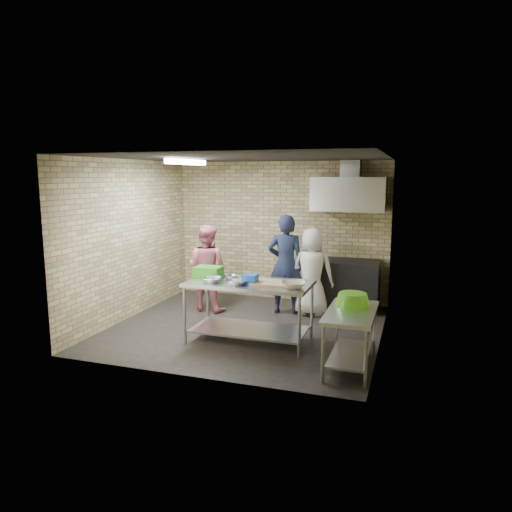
# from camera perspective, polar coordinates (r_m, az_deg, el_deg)

# --- Properties ---
(floor) EXTENTS (4.20, 4.20, 0.00)m
(floor) POSITION_cam_1_polar(r_m,az_deg,el_deg) (7.81, -1.18, -8.55)
(floor) COLOR black
(floor) RESTS_ON ground
(ceiling) EXTENTS (4.20, 4.20, 0.00)m
(ceiling) POSITION_cam_1_polar(r_m,az_deg,el_deg) (7.42, -1.25, 11.68)
(ceiling) COLOR black
(ceiling) RESTS_ON ground
(back_wall) EXTENTS (4.20, 0.06, 2.70)m
(back_wall) POSITION_cam_1_polar(r_m,az_deg,el_deg) (9.39, 2.92, 2.98)
(back_wall) COLOR tan
(back_wall) RESTS_ON ground
(front_wall) EXTENTS (4.20, 0.06, 2.70)m
(front_wall) POSITION_cam_1_polar(r_m,az_deg,el_deg) (5.68, -8.03, -1.47)
(front_wall) COLOR tan
(front_wall) RESTS_ON ground
(left_wall) EXTENTS (0.06, 4.00, 2.70)m
(left_wall) POSITION_cam_1_polar(r_m,az_deg,el_deg) (8.43, -14.78, 1.92)
(left_wall) COLOR tan
(left_wall) RESTS_ON ground
(right_wall) EXTENTS (0.06, 4.00, 2.70)m
(right_wall) POSITION_cam_1_polar(r_m,az_deg,el_deg) (7.08, 15.01, 0.48)
(right_wall) COLOR tan
(right_wall) RESTS_ON ground
(prep_table) EXTENTS (1.80, 0.90, 0.90)m
(prep_table) POSITION_cam_1_polar(r_m,az_deg,el_deg) (7.07, -0.81, -6.66)
(prep_table) COLOR #AFB2B6
(prep_table) RESTS_ON floor
(side_counter) EXTENTS (0.60, 1.20, 0.75)m
(side_counter) POSITION_cam_1_polar(r_m,az_deg,el_deg) (6.27, 11.19, -9.73)
(side_counter) COLOR silver
(side_counter) RESTS_ON floor
(stove) EXTENTS (1.20, 0.70, 0.90)m
(stove) POSITION_cam_1_polar(r_m,az_deg,el_deg) (8.93, 10.64, -3.38)
(stove) COLOR black
(stove) RESTS_ON floor
(range_hood) EXTENTS (1.30, 0.60, 0.60)m
(range_hood) POSITION_cam_1_polar(r_m,az_deg,el_deg) (8.76, 11.02, 7.26)
(range_hood) COLOR silver
(range_hood) RESTS_ON back_wall
(hood_duct) EXTENTS (0.35, 0.30, 0.30)m
(hood_duct) POSITION_cam_1_polar(r_m,az_deg,el_deg) (8.91, 11.24, 10.19)
(hood_duct) COLOR #A5A8AD
(hood_duct) RESTS_ON back_wall
(wall_shelf) EXTENTS (0.80, 0.20, 0.04)m
(wall_shelf) POSITION_cam_1_polar(r_m,az_deg,el_deg) (8.93, 13.06, 6.07)
(wall_shelf) COLOR #3F2B19
(wall_shelf) RESTS_ON back_wall
(fluorescent_fixture) EXTENTS (0.10, 1.25, 0.08)m
(fluorescent_fixture) POSITION_cam_1_polar(r_m,az_deg,el_deg) (7.81, -8.30, 11.04)
(fluorescent_fixture) COLOR white
(fluorescent_fixture) RESTS_ON ceiling
(green_crate) EXTENTS (0.40, 0.30, 0.16)m
(green_crate) POSITION_cam_1_polar(r_m,az_deg,el_deg) (7.31, -5.70, -1.89)
(green_crate) COLOR green
(green_crate) RESTS_ON prep_table
(blue_tub) EXTENTS (0.20, 0.20, 0.13)m
(blue_tub) POSITION_cam_1_polar(r_m,az_deg,el_deg) (6.84, -0.71, -2.77)
(blue_tub) COLOR blue
(blue_tub) RESTS_ON prep_table
(cutting_board) EXTENTS (0.55, 0.42, 0.03)m
(cutting_board) POSITION_cam_1_polar(r_m,az_deg,el_deg) (6.83, 1.90, -3.21)
(cutting_board) COLOR tan
(cutting_board) RESTS_ON prep_table
(mixing_bowl_a) EXTENTS (0.34, 0.34, 0.07)m
(mixing_bowl_a) POSITION_cam_1_polar(r_m,az_deg,el_deg) (6.95, -5.27, -2.86)
(mixing_bowl_a) COLOR silver
(mixing_bowl_a) RESTS_ON prep_table
(mixing_bowl_b) EXTENTS (0.26, 0.26, 0.07)m
(mixing_bowl_b) POSITION_cam_1_polar(r_m,az_deg,el_deg) (7.10, -2.98, -2.58)
(mixing_bowl_b) COLOR silver
(mixing_bowl_b) RESTS_ON prep_table
(mixing_bowl_c) EXTENTS (0.31, 0.31, 0.06)m
(mixing_bowl_c) POSITION_cam_1_polar(r_m,az_deg,el_deg) (6.78, -2.24, -3.16)
(mixing_bowl_c) COLOR silver
(mixing_bowl_c) RESTS_ON prep_table
(ceramic_bowl) EXTENTS (0.41, 0.41, 0.08)m
(ceramic_bowl) POSITION_cam_1_polar(r_m,az_deg,el_deg) (6.61, 4.48, -3.43)
(ceramic_bowl) COLOR beige
(ceramic_bowl) RESTS_ON prep_table
(green_basin) EXTENTS (0.46, 0.46, 0.17)m
(green_basin) POSITION_cam_1_polar(r_m,az_deg,el_deg) (6.38, 11.44, -5.09)
(green_basin) COLOR #59C626
(green_basin) RESTS_ON side_counter
(bottle_red) EXTENTS (0.07, 0.07, 0.18)m
(bottle_red) POSITION_cam_1_polar(r_m,az_deg,el_deg) (8.95, 11.49, 6.84)
(bottle_red) COLOR #B22619
(bottle_red) RESTS_ON wall_shelf
(bottle_green) EXTENTS (0.06, 0.06, 0.15)m
(bottle_green) POSITION_cam_1_polar(r_m,az_deg,el_deg) (8.91, 14.05, 6.64)
(bottle_green) COLOR green
(bottle_green) RESTS_ON wall_shelf
(man_navy) EXTENTS (0.70, 0.51, 1.76)m
(man_navy) POSITION_cam_1_polar(r_m,az_deg,el_deg) (8.44, 3.56, -1.00)
(man_navy) COLOR #131B31
(man_navy) RESTS_ON floor
(woman_pink) EXTENTS (0.83, 0.68, 1.56)m
(woman_pink) POSITION_cam_1_polar(r_m,az_deg,el_deg) (8.69, -5.87, -1.41)
(woman_pink) COLOR #DA7388
(woman_pink) RESTS_ON floor
(woman_white) EXTENTS (0.80, 0.56, 1.55)m
(woman_white) POSITION_cam_1_polar(r_m,az_deg,el_deg) (8.40, 6.67, -1.85)
(woman_white) COLOR white
(woman_white) RESTS_ON floor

